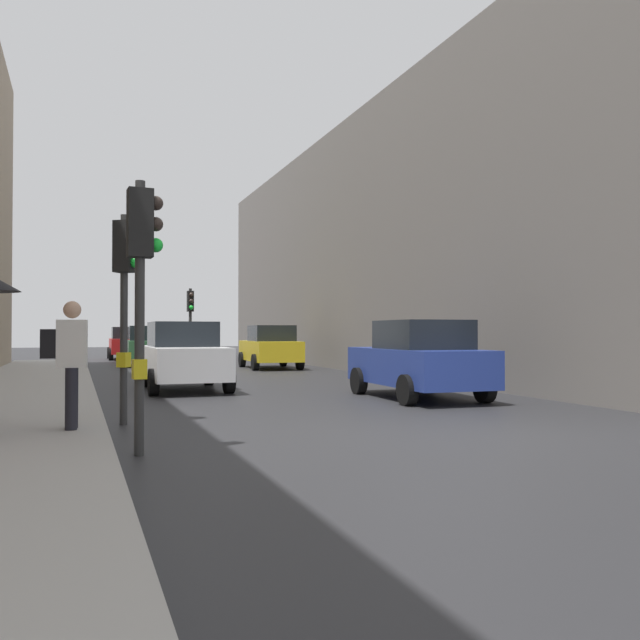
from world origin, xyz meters
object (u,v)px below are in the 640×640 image
(car_green_estate, at_px, (148,346))
(traffic_light_near_right, at_px, (126,280))
(traffic_light_far_median, at_px, (190,313))
(car_yellow_taxi, at_px, (270,347))
(car_red_sedan, at_px, (127,343))
(car_blue_van, at_px, (419,360))
(pedestrian_with_black_backpack, at_px, (68,356))
(traffic_light_near_left, at_px, (142,266))
(car_white_compact, at_px, (183,356))

(car_green_estate, bearing_deg, traffic_light_near_right, -96.65)
(traffic_light_far_median, distance_m, car_yellow_taxi, 3.52)
(car_yellow_taxi, bearing_deg, car_red_sedan, 112.61)
(traffic_light_near_right, relative_size, car_blue_van, 0.80)
(car_green_estate, bearing_deg, pedestrian_with_black_backpack, -98.54)
(traffic_light_near_left, xyz_separation_m, car_red_sedan, (1.89, 29.73, -1.44))
(traffic_light_near_left, relative_size, car_green_estate, 0.79)
(traffic_light_near_right, xyz_separation_m, car_green_estate, (2.23, 19.12, -1.47))
(traffic_light_far_median, bearing_deg, traffic_light_near_left, -100.78)
(car_red_sedan, bearing_deg, car_blue_van, -79.38)
(traffic_light_near_left, bearing_deg, car_white_compact, 78.45)
(car_yellow_taxi, distance_m, pedestrian_with_black_backpack, 18.29)
(traffic_light_near_left, relative_size, pedestrian_with_black_backpack, 1.89)
(car_green_estate, bearing_deg, traffic_light_near_left, -95.78)
(car_blue_van, bearing_deg, traffic_light_near_right, -161.50)
(car_blue_van, bearing_deg, pedestrian_with_black_backpack, -154.20)
(traffic_light_near_left, relative_size, car_red_sedan, 0.79)
(traffic_light_near_right, distance_m, car_white_compact, 6.71)
(car_red_sedan, xyz_separation_m, car_white_compact, (-0.03, -20.61, 0.00))
(car_blue_van, distance_m, car_yellow_taxi, 13.07)
(car_white_compact, bearing_deg, traffic_light_near_right, -106.59)
(traffic_light_near_right, xyz_separation_m, car_red_sedan, (1.90, 26.88, -1.47))
(traffic_light_far_median, xyz_separation_m, car_red_sedan, (-1.72, 10.74, -1.38))
(traffic_light_far_median, height_order, traffic_light_near_right, traffic_light_near_right)
(car_red_sedan, bearing_deg, pedestrian_with_black_backpack, -95.55)
(traffic_light_far_median, distance_m, car_red_sedan, 10.96)
(car_green_estate, bearing_deg, car_white_compact, -91.61)
(car_red_sedan, xyz_separation_m, car_blue_van, (4.63, -24.70, 0.00))
(car_white_compact, relative_size, pedestrian_with_black_backpack, 2.38)
(traffic_light_near_right, bearing_deg, car_blue_van, 18.50)
(car_red_sedan, xyz_separation_m, car_green_estate, (0.33, -7.76, 0.00))
(traffic_light_near_left, distance_m, car_yellow_taxi, 19.38)
(traffic_light_near_right, relative_size, traffic_light_near_left, 1.02)
(car_blue_van, relative_size, car_green_estate, 1.00)
(traffic_light_far_median, bearing_deg, car_yellow_taxi, -15.89)
(car_white_compact, bearing_deg, car_red_sedan, 89.92)
(traffic_light_far_median, bearing_deg, car_blue_van, -78.24)
(pedestrian_with_black_backpack, bearing_deg, car_yellow_taxi, 65.49)
(traffic_light_far_median, xyz_separation_m, car_green_estate, (-1.39, 2.98, -1.38))
(traffic_light_near_right, distance_m, car_blue_van, 7.04)
(traffic_light_near_right, height_order, car_green_estate, traffic_light_near_right)
(traffic_light_near_left, distance_m, car_blue_van, 8.37)
(car_blue_van, distance_m, pedestrian_with_black_backpack, 8.20)
(car_red_sedan, height_order, pedestrian_with_black_backpack, pedestrian_with_black_backpack)
(car_green_estate, xyz_separation_m, car_white_compact, (-0.36, -12.85, 0.00))
(traffic_light_near_right, relative_size, car_yellow_taxi, 0.80)
(car_white_compact, distance_m, pedestrian_with_black_backpack, 8.12)
(car_white_compact, bearing_deg, traffic_light_near_left, -101.55)
(traffic_light_far_median, distance_m, traffic_light_near_right, 16.55)
(traffic_light_far_median, height_order, pedestrian_with_black_backpack, traffic_light_far_median)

